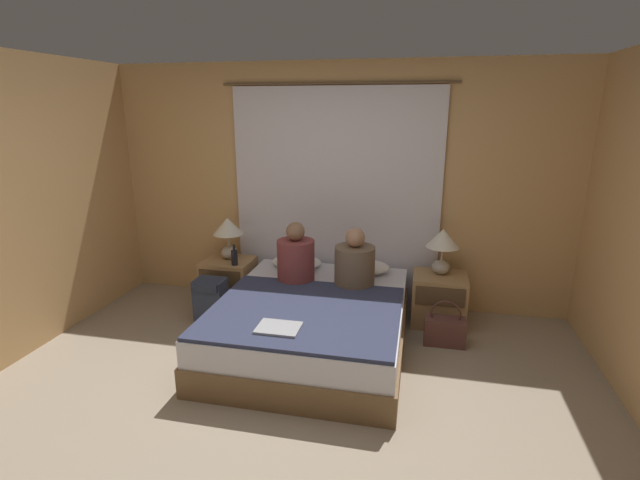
# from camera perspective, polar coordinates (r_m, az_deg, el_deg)

# --- Properties ---
(ground_plane) EXTENTS (16.00, 16.00, 0.00)m
(ground_plane) POSITION_cam_1_polar(r_m,az_deg,el_deg) (3.44, -4.91, -20.70)
(ground_plane) COLOR gray
(wall_back) EXTENTS (4.86, 0.06, 2.50)m
(wall_back) POSITION_cam_1_polar(r_m,az_deg,el_deg) (4.85, 2.03, 6.48)
(wall_back) COLOR tan
(wall_back) RESTS_ON ground_plane
(curtain_panel) EXTENTS (2.34, 0.03, 2.29)m
(curtain_panel) POSITION_cam_1_polar(r_m,az_deg,el_deg) (4.81, 1.89, 5.09)
(curtain_panel) COLOR silver
(curtain_panel) RESTS_ON ground_plane
(bed) EXTENTS (1.58, 1.96, 0.45)m
(bed) POSITION_cam_1_polar(r_m,az_deg,el_deg) (4.14, -0.88, -10.19)
(bed) COLOR brown
(bed) RESTS_ON ground_plane
(nightstand_left) EXTENTS (0.51, 0.45, 0.50)m
(nightstand_left) POSITION_cam_1_polar(r_m,az_deg,el_deg) (5.08, -11.14, -5.08)
(nightstand_left) COLOR #A87F51
(nightstand_left) RESTS_ON ground_plane
(nightstand_right) EXTENTS (0.51, 0.45, 0.50)m
(nightstand_right) POSITION_cam_1_polar(r_m,az_deg,el_deg) (4.70, 14.40, -7.08)
(nightstand_right) COLOR #A87F51
(nightstand_right) RESTS_ON ground_plane
(lamp_left) EXTENTS (0.32, 0.32, 0.45)m
(lamp_left) POSITION_cam_1_polar(r_m,az_deg,el_deg) (4.96, -11.25, 1.11)
(lamp_left) COLOR #B2A899
(lamp_left) RESTS_ON nightstand_left
(lamp_right) EXTENTS (0.32, 0.32, 0.45)m
(lamp_right) POSITION_cam_1_polar(r_m,az_deg,el_deg) (4.56, 14.86, -0.41)
(lamp_right) COLOR #B2A899
(lamp_right) RESTS_ON nightstand_right
(pillow_left) EXTENTS (0.52, 0.35, 0.12)m
(pillow_left) POSITION_cam_1_polar(r_m,az_deg,el_deg) (4.80, -2.86, -2.72)
(pillow_left) COLOR white
(pillow_left) RESTS_ON bed
(pillow_right) EXTENTS (0.52, 0.35, 0.12)m
(pillow_right) POSITION_cam_1_polar(r_m,az_deg,el_deg) (4.67, 5.43, -3.29)
(pillow_right) COLOR white
(pillow_right) RESTS_ON bed
(blanket_on_bed) EXTENTS (1.52, 1.30, 0.03)m
(blanket_on_bed) POSITION_cam_1_polar(r_m,az_deg,el_deg) (3.77, -1.95, -8.81)
(blanket_on_bed) COLOR #2D334C
(blanket_on_bed) RESTS_ON bed
(person_left_in_bed) EXTENTS (0.35, 0.35, 0.58)m
(person_left_in_bed) POSITION_cam_1_polar(r_m,az_deg,el_deg) (4.37, -3.00, -2.25)
(person_left_in_bed) COLOR brown
(person_left_in_bed) RESTS_ON bed
(person_right_in_bed) EXTENTS (0.37, 0.37, 0.55)m
(person_right_in_bed) POSITION_cam_1_polar(r_m,az_deg,el_deg) (4.27, 4.29, -2.94)
(person_right_in_bed) COLOR brown
(person_right_in_bed) RESTS_ON bed
(beer_bottle_on_left_stand) EXTENTS (0.07, 0.07, 0.22)m
(beer_bottle_on_left_stand) POSITION_cam_1_polar(r_m,az_deg,el_deg) (4.81, -10.49, -2.09)
(beer_bottle_on_left_stand) COLOR black
(beer_bottle_on_left_stand) RESTS_ON nightstand_left
(laptop_on_bed) EXTENTS (0.32, 0.24, 0.02)m
(laptop_on_bed) POSITION_cam_1_polar(r_m,az_deg,el_deg) (3.47, -5.12, -10.72)
(laptop_on_bed) COLOR #9EA0A5
(laptop_on_bed) RESTS_ON blanket_on_bed
(backpack_on_floor) EXTENTS (0.29, 0.25, 0.44)m
(backpack_on_floor) POSITION_cam_1_polar(r_m,az_deg,el_deg) (4.71, -13.31, -6.99)
(backpack_on_floor) COLOR #333D56
(backpack_on_floor) RESTS_ON ground_plane
(handbag_on_floor) EXTENTS (0.36, 0.17, 0.42)m
(handbag_on_floor) POSITION_cam_1_polar(r_m,az_deg,el_deg) (4.36, 15.08, -10.67)
(handbag_on_floor) COLOR brown
(handbag_on_floor) RESTS_ON ground_plane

